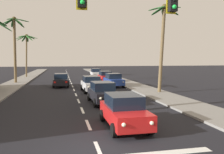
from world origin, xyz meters
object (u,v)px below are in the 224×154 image
(sedan_lead_at_stop_bar, at_px, (124,111))
(palm_left_third, at_px, (15,38))
(sedan_parked_mid_kerb, at_px, (105,77))
(traffic_signal_mast, at_px, (177,17))
(sedan_oncoming_far, at_px, (61,80))
(sedan_parked_far_kerb, at_px, (114,80))
(sedan_fifth_in_queue, at_px, (91,84))
(sedan_parked_nearest_kerb, at_px, (96,73))
(palm_right_second, at_px, (163,32))
(palm_left_farthest, at_px, (26,44))
(sedan_third_in_queue, at_px, (103,92))

(sedan_lead_at_stop_bar, xyz_separation_m, palm_left_third, (-9.57, 24.31, 5.69))
(sedan_lead_at_stop_bar, height_order, sedan_parked_mid_kerb, same)
(traffic_signal_mast, relative_size, sedan_oncoming_far, 2.46)
(sedan_parked_far_kerb, bearing_deg, sedan_fifth_in_queue, -129.01)
(sedan_parked_nearest_kerb, height_order, palm_right_second, palm_right_second)
(sedan_fifth_in_queue, bearing_deg, palm_left_farthest, 113.13)
(palm_left_farthest, height_order, palm_right_second, palm_right_second)
(sedan_lead_at_stop_bar, xyz_separation_m, sedan_parked_far_kerb, (3.37, 17.61, 0.00))
(sedan_parked_far_kerb, xyz_separation_m, palm_right_second, (3.61, -6.71, 5.40))
(sedan_oncoming_far, bearing_deg, sedan_parked_far_kerb, -10.87)
(sedan_oncoming_far, distance_m, sedan_parked_mid_kerb, 8.07)
(sedan_fifth_in_queue, height_order, sedan_parked_far_kerb, same)
(traffic_signal_mast, height_order, palm_right_second, palm_right_second)
(sedan_parked_far_kerb, relative_size, palm_left_third, 0.47)
(sedan_third_in_queue, height_order, palm_left_third, palm_left_third)
(palm_right_second, bearing_deg, palm_left_farthest, 123.50)
(traffic_signal_mast, height_order, sedan_oncoming_far, traffic_signal_mast)
(sedan_fifth_in_queue, xyz_separation_m, palm_right_second, (6.97, -2.56, 5.40))
(sedan_parked_mid_kerb, height_order, palm_left_farthest, palm_left_farthest)
(palm_left_farthest, xyz_separation_m, palm_right_second, (16.57, -25.03, -0.16))
(sedan_parked_far_kerb, height_order, palm_right_second, palm_right_second)
(traffic_signal_mast, relative_size, sedan_parked_nearest_kerb, 2.48)
(sedan_lead_at_stop_bar, bearing_deg, sedan_fifth_in_queue, 89.95)
(sedan_lead_at_stop_bar, xyz_separation_m, sedan_third_in_queue, (0.07, 6.73, 0.00))
(sedan_third_in_queue, xyz_separation_m, sedan_parked_mid_kerb, (3.36, 16.79, 0.00))
(sedan_parked_nearest_kerb, bearing_deg, palm_left_third, -144.61)
(sedan_third_in_queue, relative_size, sedan_parked_mid_kerb, 1.01)
(sedan_parked_nearest_kerb, xyz_separation_m, sedan_parked_mid_kerb, (0.06, -9.98, 0.00))
(sedan_third_in_queue, relative_size, palm_right_second, 0.50)
(sedan_fifth_in_queue, xyz_separation_m, sedan_parked_far_kerb, (3.36, 4.15, 0.00))
(palm_left_third, height_order, palm_right_second, palm_left_third)
(sedan_oncoming_far, xyz_separation_m, palm_left_farthest, (-6.43, 17.06, 5.56))
(sedan_lead_at_stop_bar, distance_m, palm_right_second, 14.02)
(sedan_fifth_in_queue, bearing_deg, sedan_parked_nearest_kerb, 80.48)
(sedan_lead_at_stop_bar, height_order, palm_right_second, palm_right_second)
(sedan_fifth_in_queue, distance_m, sedan_parked_mid_kerb, 10.63)
(palm_left_third, distance_m, palm_right_second, 21.31)
(palm_left_third, bearing_deg, sedan_lead_at_stop_bar, -68.52)
(sedan_lead_at_stop_bar, bearing_deg, traffic_signal_mast, -58.58)
(sedan_parked_nearest_kerb, bearing_deg, sedan_lead_at_stop_bar, -95.75)
(traffic_signal_mast, distance_m, palm_left_third, 29.05)
(sedan_parked_far_kerb, xyz_separation_m, palm_left_farthest, (-12.96, 18.32, 5.56))
(sedan_parked_far_kerb, height_order, palm_left_farthest, palm_left_farthest)
(sedan_parked_mid_kerb, distance_m, sedan_parked_far_kerb, 5.91)
(sedan_parked_far_kerb, xyz_separation_m, palm_left_third, (-12.94, 6.70, 5.69))
(palm_right_second, bearing_deg, sedan_parked_nearest_kerb, 99.06)
(sedan_parked_mid_kerb, xyz_separation_m, sedan_parked_far_kerb, (-0.06, -5.91, 0.00))
(sedan_parked_mid_kerb, relative_size, palm_left_farthest, 0.54)
(sedan_fifth_in_queue, bearing_deg, palm_left_third, 131.44)
(traffic_signal_mast, height_order, palm_left_farthest, palm_left_farthest)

